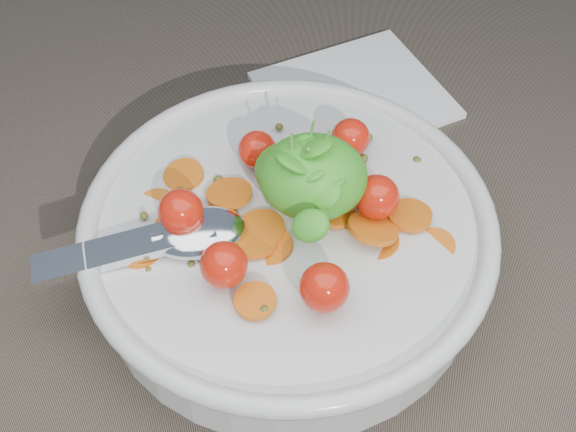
{
  "coord_description": "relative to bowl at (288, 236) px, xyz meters",
  "views": [
    {
      "loc": [
        0.03,
        -0.31,
        0.44
      ],
      "look_at": [
        0.02,
        -0.0,
        0.06
      ],
      "focal_mm": 45.0,
      "sensor_mm": 36.0,
      "label": 1
    }
  ],
  "objects": [
    {
      "name": "ground",
      "position": [
        -0.02,
        0.0,
        -0.03
      ],
      "size": [
        6.0,
        6.0,
        0.0
      ],
      "primitive_type": "plane",
      "color": "brown",
      "rests_on": "ground"
    },
    {
      "name": "bowl",
      "position": [
        0.0,
        0.0,
        0.0
      ],
      "size": [
        0.31,
        0.29,
        0.12
      ],
      "color": "silver",
      "rests_on": "ground"
    },
    {
      "name": "napkin",
      "position": [
        0.05,
        0.19,
        -0.03
      ],
      "size": [
        0.2,
        0.19,
        0.01
      ],
      "primitive_type": "cube",
      "rotation": [
        0.0,
        0.0,
        0.5
      ],
      "color": "white",
      "rests_on": "ground"
    }
  ]
}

